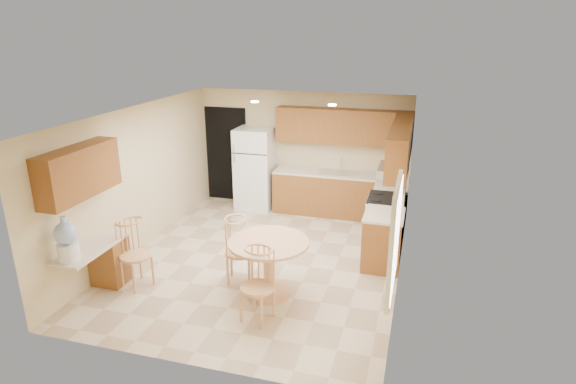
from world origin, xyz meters
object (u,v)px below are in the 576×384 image
(stove, at_px, (385,221))
(chair_table_b, at_px, (254,282))
(chair_desk, at_px, (131,250))
(refrigerator, at_px, (255,169))
(dining_table, at_px, (269,260))
(chair_table_a, at_px, (237,247))
(water_crock, at_px, (67,241))

(stove, relative_size, chair_table_b, 1.08)
(chair_table_b, xyz_separation_m, chair_desk, (-2.05, 0.35, 0.02))
(refrigerator, height_order, dining_table, refrigerator)
(dining_table, xyz_separation_m, chair_desk, (-2.00, -0.40, 0.07))
(refrigerator, distance_m, stove, 3.15)
(dining_table, distance_m, chair_desk, 2.04)
(chair_desk, bearing_deg, chair_table_a, 135.49)
(refrigerator, height_order, chair_desk, refrigerator)
(stove, xyz_separation_m, chair_table_b, (-1.42, -2.93, 0.15))
(dining_table, height_order, chair_table_b, chair_table_b)
(stove, distance_m, chair_table_b, 3.26)
(stove, height_order, chair_table_a, stove)
(dining_table, distance_m, chair_table_b, 0.75)
(refrigerator, bearing_deg, chair_table_b, -70.72)
(refrigerator, xyz_separation_m, water_crock, (-1.05, -4.52, 0.18))
(refrigerator, relative_size, chair_table_b, 1.73)
(stove, distance_m, chair_table_a, 2.87)
(chair_desk, bearing_deg, dining_table, 125.99)
(dining_table, relative_size, chair_table_a, 1.12)
(dining_table, relative_size, water_crock, 1.84)
(stove, distance_m, water_crock, 5.16)
(dining_table, xyz_separation_m, chair_table_b, (0.05, -0.75, 0.05))
(water_crock, bearing_deg, dining_table, 24.59)
(refrigerator, relative_size, water_crock, 2.77)
(chair_table_b, bearing_deg, refrigerator, -57.78)
(refrigerator, distance_m, dining_table, 3.69)
(chair_desk, height_order, water_crock, water_crock)
(stove, relative_size, water_crock, 1.73)
(chair_table_a, height_order, chair_desk, chair_desk)
(chair_table_a, bearing_deg, stove, 122.57)
(refrigerator, height_order, chair_table_b, refrigerator)
(chair_table_a, relative_size, water_crock, 1.64)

